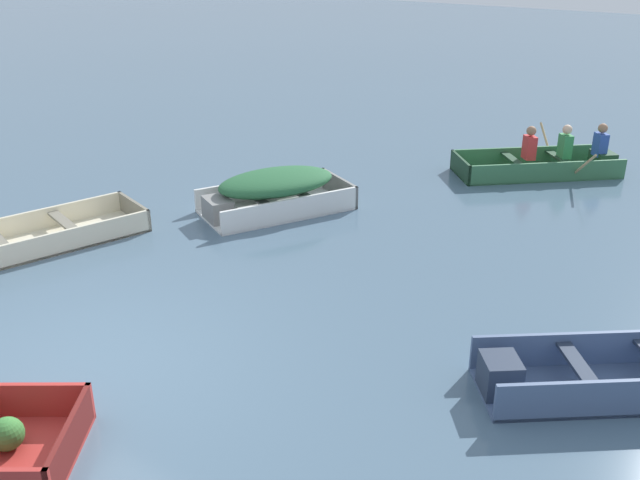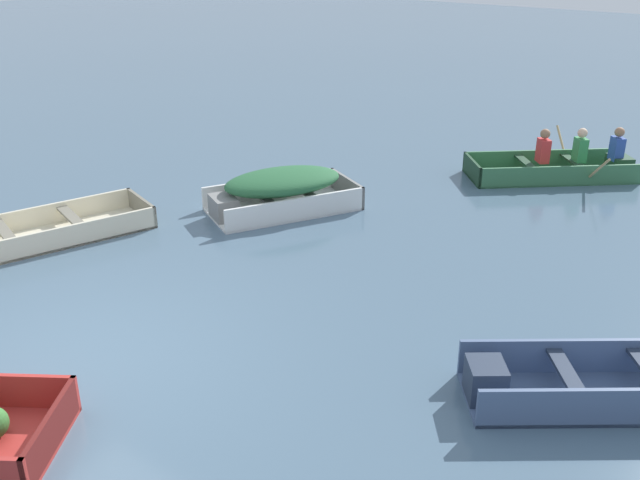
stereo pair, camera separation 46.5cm
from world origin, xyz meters
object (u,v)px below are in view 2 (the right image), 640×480
object	(u,v)px
skiff_cream_near_moored	(31,236)
skiff_slate_blue_mid_moored	(592,386)
rowboat_green_with_crew	(562,166)
skiff_white_far_moored	(281,187)

from	to	relation	value
skiff_cream_near_moored	skiff_slate_blue_mid_moored	xyz separation A→B (m)	(7.90, 1.11, 0.04)
skiff_cream_near_moored	rowboat_green_with_crew	bearing A→B (deg)	56.06
skiff_white_far_moored	rowboat_green_with_crew	world-z (taller)	rowboat_green_with_crew
skiff_white_far_moored	skiff_cream_near_moored	bearing A→B (deg)	-122.92
skiff_cream_near_moored	skiff_white_far_moored	bearing A→B (deg)	57.08
skiff_white_far_moored	rowboat_green_with_crew	bearing A→B (deg)	55.33
skiff_slate_blue_mid_moored	skiff_white_far_moored	size ratio (longest dim) A/B	1.02
skiff_cream_near_moored	rowboat_green_with_crew	xyz separation A→B (m)	(5.23, 7.77, 0.11)
rowboat_green_with_crew	skiff_cream_near_moored	bearing A→B (deg)	-123.94
skiff_cream_near_moored	skiff_white_far_moored	distance (m)	3.91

